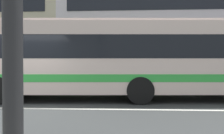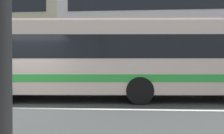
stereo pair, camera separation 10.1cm
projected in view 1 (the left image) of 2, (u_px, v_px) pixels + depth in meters
ground_plane at (21, 108)px, 7.05m from camera, size 160.00×160.00×0.00m
lane_centre_line at (21, 108)px, 7.05m from camera, size 60.00×0.16×0.01m
hedge_row_far at (77, 81)px, 12.38m from camera, size 12.56×1.10×0.93m
apartment_block_right at (178, 22)px, 20.33m from camera, size 20.02×11.35×10.87m
transit_bus at (121, 57)px, 8.91m from camera, size 11.02×3.16×3.15m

